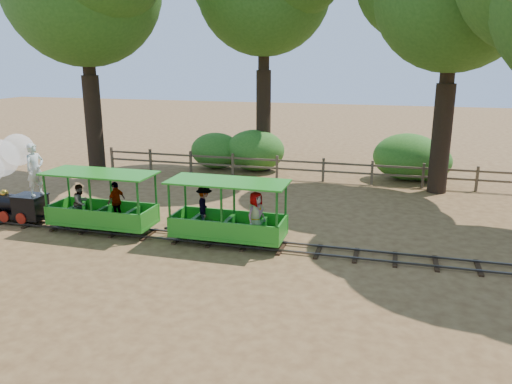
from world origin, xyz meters
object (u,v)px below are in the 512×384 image
(locomotive, at_px, (7,172))
(carriage_front, at_px, (101,207))
(fence, at_px, (300,167))
(carriage_rear, at_px, (227,217))

(locomotive, bearing_deg, carriage_front, -1.48)
(carriage_front, relative_size, fence, 0.18)
(locomotive, height_order, carriage_rear, locomotive)
(fence, bearing_deg, carriage_front, -119.43)
(locomotive, bearing_deg, fence, 45.40)
(carriage_rear, bearing_deg, carriage_front, -179.51)
(fence, bearing_deg, carriage_rear, -94.05)
(locomotive, xyz_separation_m, carriage_rear, (7.25, -0.05, -0.83))
(carriage_rear, bearing_deg, locomotive, 179.60)
(carriage_rear, bearing_deg, fence, 85.95)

